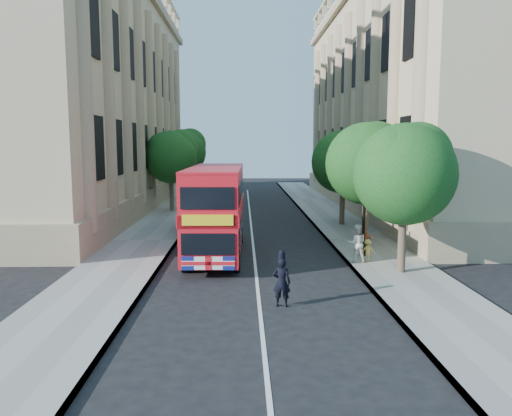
{
  "coord_description": "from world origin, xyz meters",
  "views": [
    {
      "loc": [
        -0.53,
        -16.32,
        5.2
      ],
      "look_at": [
        0.08,
        6.24,
        2.3
      ],
      "focal_mm": 35.0,
      "sensor_mm": 36.0,
      "label": 1
    }
  ],
  "objects": [
    {
      "name": "box_van",
      "position": [
        -2.91,
        14.33,
        1.52
      ],
      "size": [
        2.74,
        5.61,
        3.1
      ],
      "rotation": [
        0.0,
        0.0,
        -0.1
      ],
      "color": "black",
      "rests_on": "ground"
    },
    {
      "name": "pavement_left",
      "position": [
        -5.75,
        10.0,
        0.06
      ],
      "size": [
        3.5,
        80.0,
        0.12
      ],
      "primitive_type": "cube",
      "color": "gray",
      "rests_on": "ground"
    },
    {
      "name": "ground",
      "position": [
        0.0,
        0.0,
        0.0
      ],
      "size": [
        120.0,
        120.0,
        0.0
      ],
      "primitive_type": "plane",
      "color": "black",
      "rests_on": "ground"
    },
    {
      "name": "child_a",
      "position": [
        5.21,
        6.67,
        0.68
      ],
      "size": [
        0.66,
        0.29,
        1.12
      ],
      "primitive_type": "imported",
      "rotation": [
        0.0,
        0.0,
        3.12
      ],
      "color": "orange",
      "rests_on": "pavement_right"
    },
    {
      "name": "tree_right_near",
      "position": [
        5.84,
        3.03,
        4.25
      ],
      "size": [
        4.0,
        4.0,
        6.08
      ],
      "color": "#473828",
      "rests_on": "ground"
    },
    {
      "name": "double_decker_bus",
      "position": [
        -1.77,
        6.66,
        2.25
      ],
      "size": [
        2.54,
        8.86,
        4.07
      ],
      "rotation": [
        0.0,
        0.0,
        -0.02
      ],
      "color": "red",
      "rests_on": "ground"
    },
    {
      "name": "tree_right_far",
      "position": [
        5.84,
        15.03,
        4.31
      ],
      "size": [
        4.0,
        4.0,
        6.15
      ],
      "color": "#473828",
      "rests_on": "ground"
    },
    {
      "name": "tree_right_mid",
      "position": [
        5.84,
        9.03,
        4.45
      ],
      "size": [
        4.2,
        4.2,
        6.37
      ],
      "color": "#473828",
      "rests_on": "ground"
    },
    {
      "name": "building_left",
      "position": [
        -13.8,
        24.0,
        9.0
      ],
      "size": [
        12.0,
        38.0,
        18.0
      ],
      "primitive_type": "cube",
      "color": "#C3B287",
      "rests_on": "ground"
    },
    {
      "name": "pavement_right",
      "position": [
        5.75,
        10.0,
        0.06
      ],
      "size": [
        3.5,
        80.0,
        0.12
      ],
      "primitive_type": "cube",
      "color": "gray",
      "rests_on": "ground"
    },
    {
      "name": "tree_left_far",
      "position": [
        -5.96,
        22.03,
        4.44
      ],
      "size": [
        4.0,
        4.0,
        6.3
      ],
      "color": "#473828",
      "rests_on": "ground"
    },
    {
      "name": "building_right",
      "position": [
        13.8,
        24.0,
        9.0
      ],
      "size": [
        12.0,
        38.0,
        18.0
      ],
      "primitive_type": "cube",
      "color": "#C3B287",
      "rests_on": "ground"
    },
    {
      "name": "woman_pedestrian",
      "position": [
        4.4,
        4.71,
        0.94
      ],
      "size": [
        0.83,
        0.67,
        1.65
      ],
      "primitive_type": "imported",
      "rotation": [
        0.0,
        0.0,
        3.09
      ],
      "color": "white",
      "rests_on": "pavement_right"
    },
    {
      "name": "child_b",
      "position": [
        4.91,
        4.83,
        0.6
      ],
      "size": [
        0.63,
        0.38,
        0.96
      ],
      "primitive_type": "imported",
      "rotation": [
        0.0,
        0.0,
        3.11
      ],
      "color": "#F3C853",
      "rests_on": "pavement_right"
    },
    {
      "name": "tree_left_back",
      "position": [
        -5.96,
        30.03,
        4.71
      ],
      "size": [
        4.2,
        4.2,
        6.65
      ],
      "color": "#473828",
      "rests_on": "ground"
    },
    {
      "name": "police_constable",
      "position": [
        0.71,
        -0.8,
        0.79
      ],
      "size": [
        0.64,
        0.49,
        1.59
      ],
      "primitive_type": "imported",
      "rotation": [
        0.0,
        0.0,
        2.94
      ],
      "color": "black",
      "rests_on": "ground"
    },
    {
      "name": "lamp_post",
      "position": [
        5.0,
        6.0,
        2.51
      ],
      "size": [
        0.32,
        0.32,
        5.16
      ],
      "color": "black",
      "rests_on": "pavement_right"
    }
  ]
}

